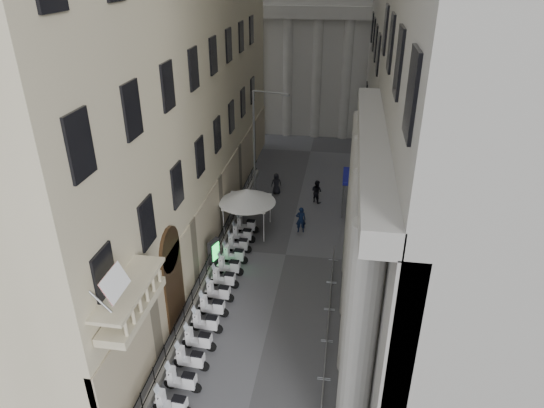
{
  "coord_description": "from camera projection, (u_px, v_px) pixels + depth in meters",
  "views": [
    {
      "loc": [
        3.25,
        -7.27,
        17.24
      ],
      "look_at": [
        -0.64,
        17.52,
        4.5
      ],
      "focal_mm": 32.0,
      "sensor_mm": 36.0,
      "label": 1
    }
  ],
  "objects": [
    {
      "name": "scooter_6",
      "position": [
        207.0,
        332.0,
        25.06
      ],
      "size": [
        1.43,
        0.63,
        1.5
      ],
      "primitive_type": null,
      "rotation": [
        0.0,
        0.0,
        1.52
      ],
      "color": "silver",
      "rests_on": "ground"
    },
    {
      "name": "scooter_12",
      "position": [
        239.0,
        252.0,
        31.86
      ],
      "size": [
        1.43,
        0.63,
        1.5
      ],
      "primitive_type": null,
      "rotation": [
        0.0,
        0.0,
        1.52
      ],
      "color": "silver",
      "rests_on": "ground"
    },
    {
      "name": "security_tent",
      "position": [
        247.0,
        196.0,
        33.23
      ],
      "size": [
        3.96,
        3.96,
        3.22
      ],
      "color": "silver",
      "rests_on": "ground"
    },
    {
      "name": "iron_fence",
      "position": [
        217.0,
        259.0,
        31.11
      ],
      "size": [
        0.3,
        28.0,
        1.4
      ],
      "primitive_type": null,
      "color": "black",
      "rests_on": "ground"
    },
    {
      "name": "street_lamp",
      "position": [
        258.0,
        137.0,
        36.31
      ],
      "size": [
        2.82,
        0.85,
        8.81
      ],
      "rotation": [
        0.0,
        0.0,
        -0.24
      ],
      "color": "#979A9F",
      "rests_on": "ground"
    },
    {
      "name": "barrier_3",
      "position": [
        328.0,
        325.0,
        25.52
      ],
      "size": [
        0.6,
        2.4,
        1.1
      ],
      "primitive_type": null,
      "color": "#9B9DA2",
      "rests_on": "ground"
    },
    {
      "name": "info_kiosk",
      "position": [
        214.0,
        254.0,
        29.86
      ],
      "size": [
        0.55,
        0.96,
        1.95
      ],
      "rotation": [
        0.0,
        0.0,
        -0.33
      ],
      "color": "black",
      "rests_on": "ground"
    },
    {
      "name": "scooter_4",
      "position": [
        192.0,
        369.0,
        22.8
      ],
      "size": [
        1.43,
        0.63,
        1.5
      ],
      "primitive_type": null,
      "rotation": [
        0.0,
        0.0,
        1.52
      ],
      "color": "silver",
      "rests_on": "ground"
    },
    {
      "name": "scooter_11",
      "position": [
        235.0,
        263.0,
        30.73
      ],
      "size": [
        1.43,
        0.63,
        1.5
      ],
      "primitive_type": null,
      "rotation": [
        0.0,
        0.0,
        1.52
      ],
      "color": "silver",
      "rests_on": "ground"
    },
    {
      "name": "scooter_14",
      "position": [
        247.0,
        232.0,
        34.13
      ],
      "size": [
        1.43,
        0.63,
        1.5
      ],
      "primitive_type": null,
      "rotation": [
        0.0,
        0.0,
        1.52
      ],
      "color": "silver",
      "rests_on": "ground"
    },
    {
      "name": "scooter_7",
      "position": [
        214.0,
        315.0,
        26.2
      ],
      "size": [
        1.43,
        0.63,
        1.5
      ],
      "primitive_type": null,
      "rotation": [
        0.0,
        0.0,
        1.52
      ],
      "color": "silver",
      "rests_on": "ground"
    },
    {
      "name": "scooter_8",
      "position": [
        220.0,
        301.0,
        27.33
      ],
      "size": [
        1.43,
        0.63,
        1.5
      ],
      "primitive_type": null,
      "rotation": [
        0.0,
        0.0,
        1.52
      ],
      "color": "silver",
      "rests_on": "ground"
    },
    {
      "name": "blue_awning",
      "position": [
        351.0,
        211.0,
        36.99
      ],
      "size": [
        1.6,
        3.0,
        3.0
      ],
      "primitive_type": null,
      "color": "navy",
      "rests_on": "ground"
    },
    {
      "name": "barrier_4",
      "position": [
        330.0,
        296.0,
        27.72
      ],
      "size": [
        0.6,
        2.4,
        1.1
      ],
      "primitive_type": null,
      "color": "#9B9DA2",
      "rests_on": "ground"
    },
    {
      "name": "barrier_1",
      "position": [
        322.0,
        401.0,
        21.11
      ],
      "size": [
        0.6,
        2.4,
        1.1
      ],
      "primitive_type": null,
      "color": "#9B9DA2",
      "rests_on": "ground"
    },
    {
      "name": "pedestrian_a",
      "position": [
        301.0,
        220.0,
        33.8
      ],
      "size": [
        0.77,
        0.57,
        1.92
      ],
      "primitive_type": "imported",
      "rotation": [
        0.0,
        0.0,
        3.31
      ],
      "color": "#0D1835",
      "rests_on": "ground"
    },
    {
      "name": "pedestrian_b",
      "position": [
        317.0,
        191.0,
        38.0
      ],
      "size": [
        1.14,
        1.1,
        1.86
      ],
      "primitive_type": "imported",
      "rotation": [
        0.0,
        0.0,
        2.5
      ],
      "color": "black",
      "rests_on": "ground"
    },
    {
      "name": "scooter_9",
      "position": [
        225.0,
        287.0,
        28.46
      ],
      "size": [
        1.43,
        0.63,
        1.5
      ],
      "primitive_type": null,
      "rotation": [
        0.0,
        0.0,
        1.52
      ],
      "color": "silver",
      "rests_on": "ground"
    },
    {
      "name": "pedestrian_c",
      "position": [
        276.0,
        184.0,
        39.41
      ],
      "size": [
        0.98,
        0.79,
        1.75
      ],
      "primitive_type": "imported",
      "rotation": [
        0.0,
        0.0,
        3.44
      ],
      "color": "black",
      "rests_on": "ground"
    },
    {
      "name": "scooter_10",
      "position": [
        230.0,
        274.0,
        29.6
      ],
      "size": [
        1.43,
        0.63,
        1.5
      ],
      "primitive_type": null,
      "rotation": [
        0.0,
        0.0,
        1.52
      ],
      "color": "silver",
      "rests_on": "ground"
    },
    {
      "name": "scooter_5",
      "position": [
        200.0,
        349.0,
        23.93
      ],
      "size": [
        1.43,
        0.63,
        1.5
      ],
      "primitive_type": null,
      "rotation": [
        0.0,
        0.0,
        1.52
      ],
      "color": "silver",
      "rests_on": "ground"
    },
    {
      "name": "scooter_3",
      "position": [
        184.0,
        390.0,
        21.66
      ],
      "size": [
        1.43,
        0.63,
        1.5
      ],
      "primitive_type": null,
      "rotation": [
        0.0,
        0.0,
        1.52
      ],
      "color": "silver",
      "rests_on": "ground"
    },
    {
      "name": "scooter_13",
      "position": [
        243.0,
        242.0,
        33.0
      ],
      "size": [
        1.43,
        0.63,
        1.5
      ],
      "primitive_type": null,
      "rotation": [
        0.0,
        0.0,
        1.52
      ],
      "color": "silver",
      "rests_on": "ground"
    },
    {
      "name": "barrier_5",
      "position": [
        332.0,
        271.0,
        29.92
      ],
      "size": [
        0.6,
        2.4,
        1.1
      ],
      "primitive_type": null,
      "color": "#9B9DA2",
      "rests_on": "ground"
    },
    {
      "name": "barrier_2",
      "position": [
        325.0,
        359.0,
        23.32
      ],
      "size": [
        0.6,
        2.4,
        1.1
      ],
      "primitive_type": null,
      "color": "#9B9DA2",
      "rests_on": "ground"
    }
  ]
}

